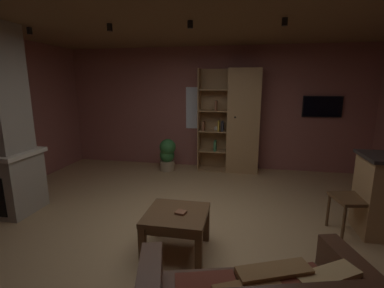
{
  "coord_description": "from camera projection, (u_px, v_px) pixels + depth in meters",
  "views": [
    {
      "loc": [
        0.66,
        -3.14,
        1.83
      ],
      "look_at": [
        0.0,
        0.4,
        1.05
      ],
      "focal_mm": 25.64,
      "sensor_mm": 36.0,
      "label": 1
    }
  ],
  "objects": [
    {
      "name": "dining_chair",
      "position": [
        359.0,
        193.0,
        3.35
      ],
      "size": [
        0.5,
        0.5,
        0.92
      ],
      "color": "brown",
      "rests_on": "ground"
    },
    {
      "name": "track_light_spot_3",
      "position": [
        285.0,
        22.0,
        3.22
      ],
      "size": [
        0.07,
        0.07,
        0.09
      ],
      "primitive_type": "cylinder",
      "color": "black"
    },
    {
      "name": "floor",
      "position": [
        186.0,
        231.0,
        3.53
      ],
      "size": [
        6.55,
        5.78,
        0.02
      ],
      "primitive_type": "cube",
      "color": "tan",
      "rests_on": "ground"
    },
    {
      "name": "table_book_0",
      "position": [
        181.0,
        212.0,
        2.95
      ],
      "size": [
        0.13,
        0.12,
        0.02
      ],
      "primitive_type": "cube",
      "rotation": [
        0.0,
        0.0,
        -0.25
      ],
      "color": "brown",
      "rests_on": "coffee_table"
    },
    {
      "name": "bookshelf_cabinet",
      "position": [
        239.0,
        122.0,
        5.73
      ],
      "size": [
        1.27,
        0.41,
        2.16
      ],
      "color": "#A87F51",
      "rests_on": "ground"
    },
    {
      "name": "wall_mounted_tv",
      "position": [
        322.0,
        107.0,
        5.57
      ],
      "size": [
        0.76,
        0.06,
        0.43
      ],
      "color": "black"
    },
    {
      "name": "window_pane_back",
      "position": [
        201.0,
        108.0,
        6.06
      ],
      "size": [
        0.69,
        0.01,
        0.91
      ],
      "primitive_type": "cube",
      "color": "white"
    },
    {
      "name": "track_light_spot_1",
      "position": [
        110.0,
        27.0,
        3.54
      ],
      "size": [
        0.07,
        0.07,
        0.09
      ],
      "primitive_type": "cylinder",
      "color": "black"
    },
    {
      "name": "potted_floor_plant",
      "position": [
        167.0,
        154.0,
        5.89
      ],
      "size": [
        0.36,
        0.37,
        0.7
      ],
      "color": "#9E896B",
      "rests_on": "ground"
    },
    {
      "name": "track_light_spot_0",
      "position": [
        29.0,
        31.0,
        3.78
      ],
      "size": [
        0.07,
        0.07,
        0.09
      ],
      "primitive_type": "cylinder",
      "color": "black"
    },
    {
      "name": "wall_back",
      "position": [
        213.0,
        109.0,
        6.05
      ],
      "size": [
        6.67,
        0.06,
        2.63
      ],
      "primitive_type": "cube",
      "color": "#8E544C",
      "rests_on": "ground"
    },
    {
      "name": "coffee_table",
      "position": [
        177.0,
        220.0,
        3.0
      ],
      "size": [
        0.66,
        0.65,
        0.47
      ],
      "color": "brown",
      "rests_on": "ground"
    },
    {
      "name": "ceiling",
      "position": [
        185.0,
        9.0,
        2.96
      ],
      "size": [
        6.55,
        5.78,
        0.02
      ],
      "primitive_type": "cube",
      "color": "brown"
    },
    {
      "name": "track_light_spot_2",
      "position": [
        190.0,
        24.0,
        3.37
      ],
      "size": [
        0.07,
        0.07,
        0.09
      ],
      "primitive_type": "cylinder",
      "color": "black"
    }
  ]
}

